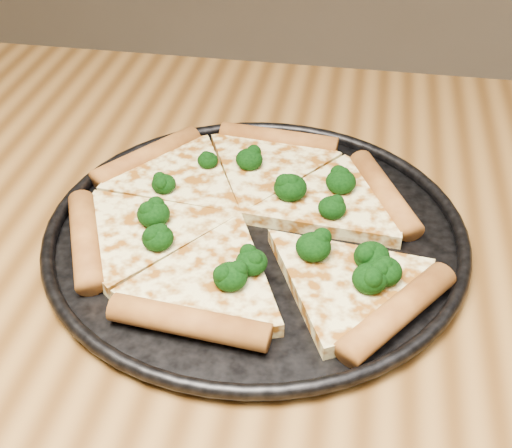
# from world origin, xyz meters

# --- Properties ---
(dining_table) EXTENTS (1.20, 0.90, 0.75)m
(dining_table) POSITION_xyz_m (0.00, 0.00, 0.66)
(dining_table) COLOR brown
(dining_table) RESTS_ON ground
(pizza_pan) EXTENTS (0.38, 0.38, 0.02)m
(pizza_pan) POSITION_xyz_m (0.00, 0.07, 0.76)
(pizza_pan) COLOR black
(pizza_pan) RESTS_ON dining_table
(pizza) EXTENTS (0.36, 0.32, 0.02)m
(pizza) POSITION_xyz_m (-0.01, 0.08, 0.77)
(pizza) COLOR #F9E798
(pizza) RESTS_ON pizza_pan
(broccoli_florets) EXTENTS (0.24, 0.20, 0.02)m
(broccoli_florets) POSITION_xyz_m (0.02, 0.06, 0.78)
(broccoli_florets) COLOR black
(broccoli_florets) RESTS_ON pizza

